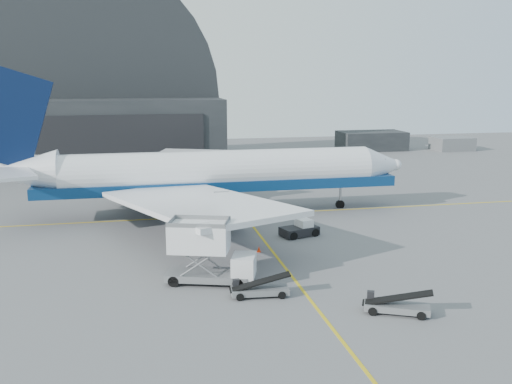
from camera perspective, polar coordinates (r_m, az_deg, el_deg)
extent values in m
plane|color=#565659|center=(48.18, 3.19, -7.90)|extent=(200.00, 200.00, 0.00)
cube|color=gold|center=(66.88, -1.23, -2.27)|extent=(80.00, 0.25, 0.02)
cube|color=gold|center=(46.36, 3.83, -8.70)|extent=(0.25, 40.00, 0.02)
cube|color=black|center=(109.76, -17.14, 5.87)|extent=(50.00, 28.00, 12.00)
cube|color=black|center=(95.91, -17.84, 4.46)|extent=(42.00, 0.40, 9.50)
cube|color=black|center=(127.13, 11.43, 4.16)|extent=(14.00, 8.00, 4.00)
cube|color=slate|center=(131.28, 18.98, 3.99)|extent=(8.00, 6.00, 2.80)
cylinder|color=white|center=(66.30, -3.64, 2.13)|extent=(35.68, 4.76, 4.76)
cone|color=white|center=(71.87, 12.38, 2.62)|extent=(4.36, 4.76, 4.76)
sphere|color=white|center=(72.70, 13.80, 2.66)|extent=(1.39, 1.39, 1.39)
cone|color=white|center=(66.66, -22.10, 1.86)|extent=(6.94, 4.76, 4.76)
cube|color=black|center=(71.31, 11.52, 3.07)|extent=(2.58, 2.18, 0.69)
cube|color=navy|center=(66.57, -3.62, 0.82)|extent=(41.62, 4.81, 1.19)
cube|color=white|center=(54.43, -5.96, -1.09)|extent=(18.27, 24.30, 1.45)
cube|color=white|center=(77.73, -7.79, 2.71)|extent=(18.27, 24.30, 1.45)
cube|color=white|center=(62.34, -23.29, 1.69)|extent=(6.07, 8.29, 0.35)
cube|color=white|center=(71.00, -21.91, 2.91)|extent=(6.07, 8.29, 0.35)
cube|color=#071434|center=(66.19, -23.33, 6.81)|extent=(9.19, 0.50, 11.42)
cylinder|color=gray|center=(58.97, -3.46, -1.63)|extent=(5.15, 2.68, 2.68)
cylinder|color=gray|center=(74.37, -5.25, 1.13)|extent=(5.15, 2.68, 2.68)
cylinder|color=#A5A5AA|center=(70.62, 8.42, -0.50)|extent=(0.28, 0.28, 2.77)
cylinder|color=black|center=(70.82, 8.40, -1.24)|extent=(1.09, 0.35, 1.09)
cylinder|color=black|center=(63.91, -4.94, -2.48)|extent=(1.29, 0.45, 1.29)
cylinder|color=black|center=(70.04, -5.57, -1.23)|extent=(1.29, 0.45, 1.29)
cube|color=slate|center=(45.55, -4.80, -8.30)|extent=(7.03, 4.46, 0.55)
cube|color=silver|center=(44.85, -1.22, -7.40)|extent=(2.42, 2.92, 1.75)
cube|color=black|center=(44.67, -0.18, -7.10)|extent=(0.70, 2.00, 0.98)
cube|color=silver|center=(44.71, -5.70, -4.51)|extent=(5.19, 3.97, 2.18)
cylinder|color=black|center=(44.17, -1.82, -9.14)|extent=(0.93, 0.57, 0.87)
cylinder|color=black|center=(46.30, -1.45, -8.14)|extent=(0.93, 0.57, 0.87)
cylinder|color=black|center=(45.07, -8.24, -8.83)|extent=(0.93, 0.57, 0.87)
cylinder|color=black|center=(47.16, -7.57, -7.87)|extent=(0.93, 0.57, 0.87)
cube|color=black|center=(58.28, 4.34, -3.90)|extent=(4.18, 3.07, 0.84)
cube|color=silver|center=(58.39, 4.81, -3.11)|extent=(1.75, 2.00, 0.84)
cylinder|color=black|center=(58.29, 5.92, -4.07)|extent=(0.90, 0.56, 0.84)
cylinder|color=black|center=(59.77, 4.90, -3.65)|extent=(0.90, 0.56, 0.84)
cylinder|color=black|center=(56.88, 3.75, -4.43)|extent=(0.90, 0.56, 0.84)
cylinder|color=black|center=(58.40, 2.76, -3.99)|extent=(0.90, 0.56, 0.84)
cube|color=slate|center=(42.79, 0.39, -9.84)|extent=(4.35, 1.80, 0.43)
cube|color=black|center=(42.54, 0.39, -9.00)|extent=(4.58, 1.34, 1.23)
cube|color=black|center=(42.93, -2.03, -9.09)|extent=(0.51, 0.42, 0.58)
cylinder|color=black|center=(42.43, 2.61, -10.25)|extent=(0.60, 0.29, 0.58)
cylinder|color=black|center=(43.67, 2.31, -9.60)|extent=(0.60, 0.29, 0.58)
cylinder|color=black|center=(42.06, -1.61, -10.45)|extent=(0.60, 0.29, 0.58)
cylinder|color=black|center=(43.31, -1.78, -9.78)|extent=(0.60, 0.29, 0.58)
cube|color=slate|center=(41.06, 13.90, -11.13)|extent=(4.62, 3.21, 0.45)
cube|color=black|center=(40.80, 13.94, -10.23)|extent=(4.66, 2.88, 1.28)
cube|color=black|center=(41.38, 11.40, -10.09)|extent=(0.62, 0.57, 0.60)
cylinder|color=black|center=(40.55, 16.20, -11.79)|extent=(0.65, 0.48, 0.60)
cylinder|color=black|center=(41.84, 16.11, -11.04)|extent=(0.65, 0.48, 0.60)
cylinder|color=black|center=(40.47, 11.59, -11.60)|extent=(0.65, 0.48, 0.60)
cylinder|color=black|center=(41.76, 11.65, -10.85)|extent=(0.65, 0.48, 0.60)
cube|color=red|center=(53.09, 0.29, -5.99)|extent=(0.37, 0.37, 0.03)
cone|color=red|center=(53.01, 0.29, -5.73)|extent=(0.37, 0.37, 0.54)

